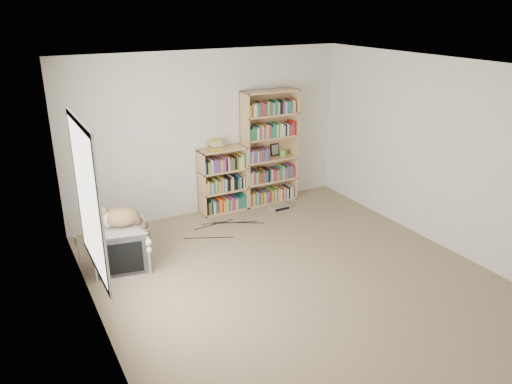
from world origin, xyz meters
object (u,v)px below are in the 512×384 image
crt_tv (121,247)px  cat (125,220)px  bookcase_tall (269,151)px  bookcase_short (223,182)px  dvd_player (279,207)px

crt_tv → cat: cat is taller
crt_tv → cat: 0.39m
bookcase_tall → bookcase_short: bearing=-179.9°
crt_tv → dvd_player: (2.71, 0.68, -0.25)m
bookcase_short → dvd_player: 1.01m
bookcase_tall → dvd_player: (-0.02, -0.38, -0.84)m
crt_tv → bookcase_short: size_ratio=0.73×
crt_tv → dvd_player: crt_tv is taller
crt_tv → dvd_player: size_ratio=2.42×
cat → bookcase_short: size_ratio=0.61×
cat → bookcase_short: bearing=47.8°
crt_tv → bookcase_short: bookcase_short is taller
crt_tv → cat: (0.06, -0.08, 0.38)m
crt_tv → dvd_player: bearing=24.8°
cat → bookcase_tall: size_ratio=0.34×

